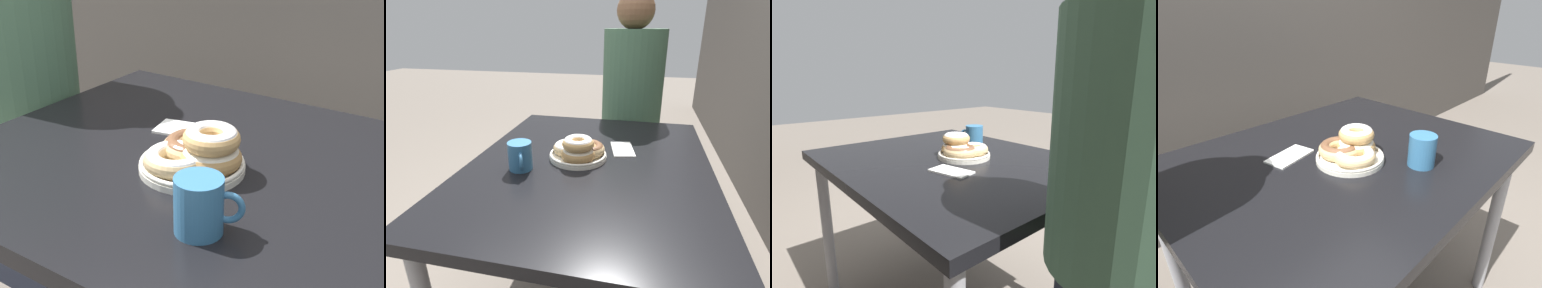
% 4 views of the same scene
% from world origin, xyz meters
% --- Properties ---
extents(dining_table, '(1.13, 0.90, 0.75)m').
position_xyz_m(dining_table, '(0.00, 0.13, 0.67)').
color(dining_table, black).
rests_on(dining_table, ground_plane).
extents(donut_plate, '(0.24, 0.24, 0.10)m').
position_xyz_m(donut_plate, '(-0.01, 0.08, 0.79)').
color(donut_plate, silver).
rests_on(donut_plate, dining_table).
extents(coffee_mug, '(0.12, 0.09, 0.10)m').
position_xyz_m(coffee_mug, '(0.12, -0.11, 0.80)').
color(coffee_mug, teal).
rests_on(coffee_mug, dining_table).
extents(person_figure, '(0.35, 0.35, 1.41)m').
position_xyz_m(person_figure, '(-0.77, 0.25, 0.77)').
color(person_figure, '#232838').
rests_on(person_figure, ground_plane).
extents(napkin, '(0.17, 0.12, 0.01)m').
position_xyz_m(napkin, '(-0.14, 0.24, 0.75)').
color(napkin, white).
rests_on(napkin, dining_table).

